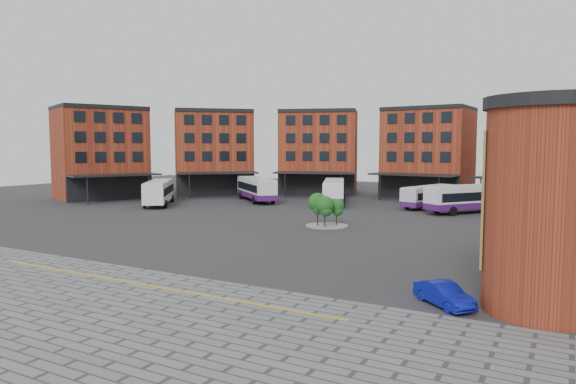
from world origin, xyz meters
The scene contains 11 objects.
ground centered at (0.00, 0.00, 0.00)m, with size 160.00×160.00×0.00m, color #28282B.
paving_zone centered at (2.00, -22.00, 0.01)m, with size 50.00×22.00×0.02m, color slate.
yellow_line centered at (2.00, -14.00, 0.03)m, with size 26.00×0.15×0.02m, color gold.
main_building centered at (-4.77, 38.25, 7.23)m, with size 94.14×42.48×14.60m.
tree_island centered at (1.96, 11.53, 2.02)m, with size 4.40×4.40×3.49m.
bus_a centered at (-27.06, 18.47, 2.04)m, with size 9.23×11.52×3.43m.
bus_b centered at (-17.75, 29.44, 1.93)m, with size 11.27×10.67×3.56m.
bus_c centered at (-5.79, 31.41, 1.87)m, with size 7.29×12.40×3.45m.
bus_d centered at (7.25, 33.49, 1.61)m, with size 5.28×10.84×2.98m.
bus_e centered at (13.02, 30.62, 1.88)m, with size 9.60×11.62×3.48m.
blue_car centered at (18.42, -9.47, 0.61)m, with size 1.30×3.73×1.23m, color #0B1498.
Camera 1 is at (23.87, -35.98, 8.17)m, focal length 32.00 mm.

